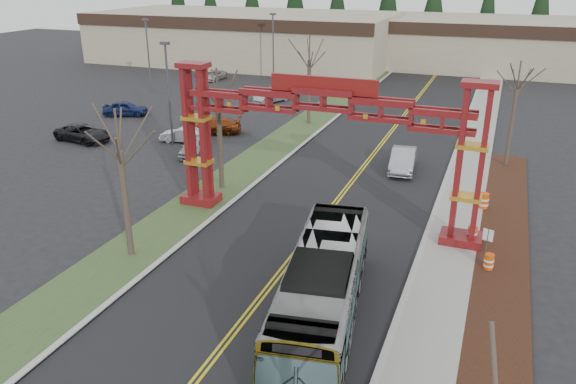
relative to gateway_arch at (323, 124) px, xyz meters
The scene contains 32 objects.
road 9.20m from the gateway_arch, 90.00° to the left, with size 12.00×110.00×0.02m, color black.
lane_line_left 9.19m from the gateway_arch, 90.98° to the left, with size 0.12×100.00×0.01m, color gold.
lane_line_right 9.19m from the gateway_arch, 89.02° to the left, with size 0.12×100.00×0.01m, color gold.
curb_right 11.03m from the gateway_arch, 48.70° to the left, with size 0.30×110.00×0.15m, color #ADADA7.
sidewalk_right 11.90m from the gateway_arch, 42.65° to the left, with size 2.60×110.00×0.14m, color gray.
landscape_strip 14.25m from the gateway_arch, 38.11° to the right, with size 2.60×50.00×0.12m, color black.
grass_median 12.18m from the gateway_arch, 138.81° to the left, with size 4.00×110.00×0.08m, color #344824.
curb_left 11.03m from the gateway_arch, 131.30° to the left, with size 0.30×110.00×0.15m, color #ADADA7.
gateway_arch is the anchor object (origin of this frame).
retail_building_west 61.78m from the gateway_arch, 119.07° to the left, with size 46.00×22.30×7.50m.
retail_building_east 62.80m from the gateway_arch, 80.83° to the left, with size 38.00×20.30×7.00m.
conifer_treeline 74.00m from the gateway_arch, 89.81° to the left, with size 116.10×5.60×13.00m.
transit_bus 10.96m from the gateway_arch, 71.61° to the right, with size 2.80×11.98×3.34m, color #929498.
silver_sedan 12.39m from the gateway_arch, 75.30° to the left, with size 1.71×4.92×1.62m, color #A5A8AD.
parked_car_near_a 16.79m from the gateway_arch, 147.70° to the left, with size 1.66×4.13×1.41m, color #A3A8AB.
parked_car_near_b 20.45m from the gateway_arch, 144.93° to the left, with size 1.34×3.86×1.27m, color white.
parked_car_near_c 26.28m from the gateway_arch, 160.85° to the left, with size 2.39×5.18×1.44m, color black.
parked_car_mid_a 21.63m from the gateway_arch, 135.47° to the left, with size 2.03×5.01×1.45m, color maroon.
parked_car_mid_b 31.91m from the gateway_arch, 146.79° to the left, with size 1.78×4.42×1.51m, color navy.
parked_car_far_a 32.34m from the gateway_arch, 117.70° to the left, with size 1.61×4.62×1.52m, color #9E9FA5.
parked_car_far_b 46.86m from the gateway_arch, 125.76° to the left, with size 2.02×4.39×1.22m, color beige.
bare_tree_median_near 10.95m from the gateway_arch, 136.96° to the right, with size 3.23×3.23×7.83m.
bare_tree_median_mid 8.49m from the gateway_arch, 160.45° to the left, with size 3.42×3.42×8.15m.
bare_tree_median_far 22.39m from the gateway_arch, 110.93° to the left, with size 3.38×3.38×8.29m.
bare_tree_right_far 17.78m from the gateway_arch, 55.77° to the left, with size 3.00×3.00×7.90m.
light_pole_near 19.60m from the gateway_arch, 147.96° to the left, with size 0.74×0.37×8.53m.
light_pole_mid 41.77m from the gateway_arch, 137.34° to the left, with size 0.74×0.37×8.49m.
light_pole_far 43.94m from the gateway_arch, 116.09° to the left, with size 0.75×0.37×8.64m.
street_sign 10.60m from the gateway_arch, 14.53° to the right, with size 0.49×0.18×2.21m.
barrel_south 11.31m from the gateway_arch, 14.36° to the right, with size 0.49×0.49×0.91m.
barrel_mid 10.18m from the gateway_arch, ahead, with size 0.53×0.53×0.98m.
barrel_north 11.73m from the gateway_arch, 31.30° to the left, with size 0.59×0.59×1.09m.
Camera 1 is at (9.06, -10.87, 14.07)m, focal length 35.00 mm.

